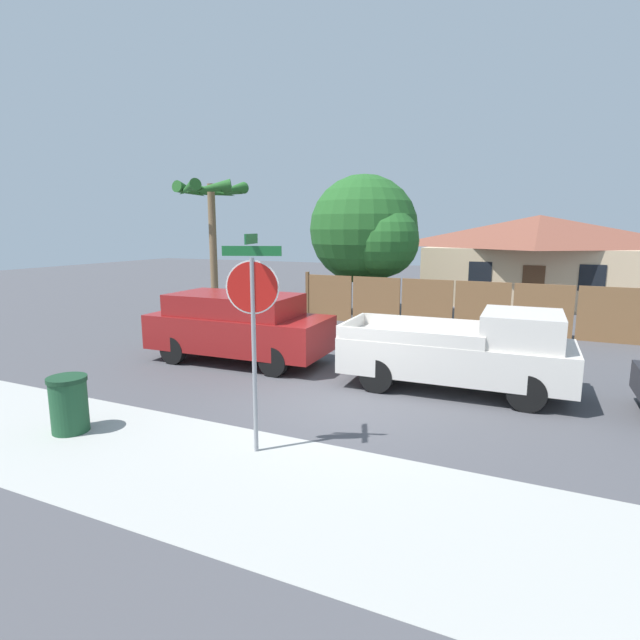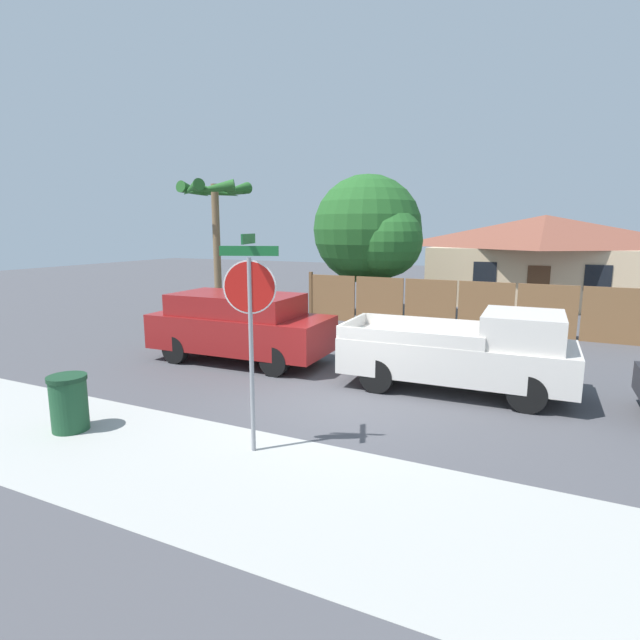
{
  "view_description": "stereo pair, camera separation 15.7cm",
  "coord_description": "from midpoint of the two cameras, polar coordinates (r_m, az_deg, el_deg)",
  "views": [
    {
      "loc": [
        3.76,
        -9.13,
        3.53
      ],
      "look_at": [
        -0.7,
        0.5,
        1.6
      ],
      "focal_mm": 28.0,
      "sensor_mm": 36.0,
      "label": 1
    },
    {
      "loc": [
        3.9,
        -9.07,
        3.53
      ],
      "look_at": [
        -0.7,
        0.5,
        1.6
      ],
      "focal_mm": 28.0,
      "sensor_mm": 36.0,
      "label": 2
    }
  ],
  "objects": [
    {
      "name": "orange_pickup",
      "position": [
        11.42,
        15.9,
        -3.5
      ],
      "size": [
        4.99,
        2.15,
        1.83
      ],
      "rotation": [
        0.0,
        0.0,
        0.04
      ],
      "color": "silver",
      "rests_on": "ground"
    },
    {
      "name": "house",
      "position": [
        26.71,
        23.41,
        6.58
      ],
      "size": [
        10.7,
        7.09,
        4.22
      ],
      "color": "beige",
      "rests_on": "ground"
    },
    {
      "name": "trash_bin",
      "position": [
        9.96,
        -27.17,
        -8.55
      ],
      "size": [
        0.67,
        0.67,
        1.0
      ],
      "color": "#1E4C2D",
      "rests_on": "ground"
    },
    {
      "name": "red_suv",
      "position": [
        13.58,
        -9.65,
        -0.57
      ],
      "size": [
        4.91,
        2.2,
        1.84
      ],
      "rotation": [
        0.0,
        0.0,
        0.04
      ],
      "color": "maroon",
      "rests_on": "ground"
    },
    {
      "name": "ground_plane",
      "position": [
        10.49,
        1.91,
        -9.37
      ],
      "size": [
        80.0,
        80.0,
        0.0
      ],
      "primitive_type": "plane",
      "color": "#47474C"
    },
    {
      "name": "oak_tree",
      "position": [
        20.71,
        5.23,
        9.99
      ],
      "size": [
        4.65,
        4.42,
        5.74
      ],
      "color": "brown",
      "rests_on": "ground"
    },
    {
      "name": "palm_tree",
      "position": [
        19.67,
        -12.54,
        13.05
      ],
      "size": [
        2.62,
        2.83,
        5.31
      ],
      "color": "brown",
      "rests_on": "ground"
    },
    {
      "name": "stop_sign",
      "position": [
        7.73,
        -8.25,
        1.6
      ],
      "size": [
        0.86,
        0.78,
        3.47
      ],
      "rotation": [
        0.0,
        0.0,
        0.35
      ],
      "color": "gray",
      "rests_on": "ground"
    },
    {
      "name": "sidewalk_strip",
      "position": [
        7.57,
        -9.29,
        -17.59
      ],
      "size": [
        36.0,
        3.2,
        0.01
      ],
      "color": "#A3A39E",
      "rests_on": "ground"
    },
    {
      "name": "wooden_fence",
      "position": [
        18.0,
        20.83,
        1.19
      ],
      "size": [
        15.5,
        0.12,
        1.87
      ],
      "color": "brown",
      "rests_on": "ground"
    }
  ]
}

